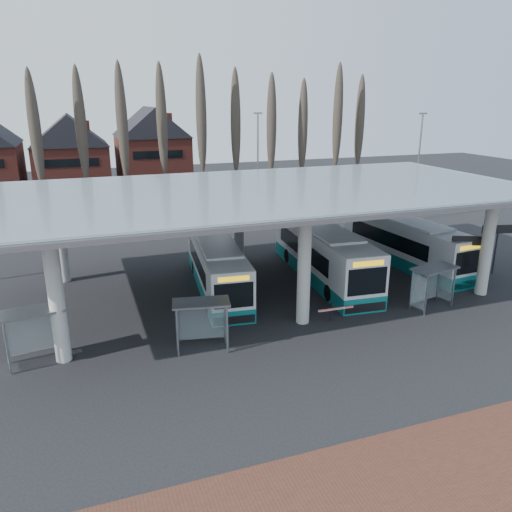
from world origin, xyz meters
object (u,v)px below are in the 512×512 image
object	(u,v)px
bus_2	(323,254)
shelter_2	(432,278)
bus_1	(217,266)
shelter_0	(33,324)
bus_3	(404,242)
shelter_1	(201,314)

from	to	relation	value
bus_2	shelter_2	xyz separation A→B (m)	(3.42, -6.70, 0.16)
bus_1	bus_2	bearing A→B (deg)	3.74
bus_2	shelter_0	world-z (taller)	bus_2
bus_3	shelter_0	bearing A→B (deg)	-169.27
bus_2	bus_3	size ratio (longest dim) A/B	1.05
bus_3	shelter_2	size ratio (longest dim) A/B	4.18
shelter_0	shelter_1	size ratio (longest dim) A/B	1.03
shelter_2	bus_1	bearing A→B (deg)	134.83
bus_1	shelter_2	distance (m)	12.72
shelter_0	shelter_2	xyz separation A→B (m)	(20.74, -0.99, -0.07)
bus_2	bus_3	world-z (taller)	bus_2
bus_1	bus_3	world-z (taller)	bus_3
bus_1	shelter_0	xyz separation A→B (m)	(-10.14, -6.04, 0.40)
shelter_2	bus_2	bearing A→B (deg)	105.41
shelter_0	bus_3	bearing A→B (deg)	5.00
bus_1	bus_3	bearing A→B (deg)	7.89
shelter_2	shelter_0	bearing A→B (deg)	165.64
shelter_0	bus_1	bearing A→B (deg)	20.94
bus_2	shelter_2	bearing A→B (deg)	-58.41
bus_2	shelter_2	world-z (taller)	bus_2
bus_1	bus_2	distance (m)	7.19
shelter_1	shelter_2	distance (m)	13.40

